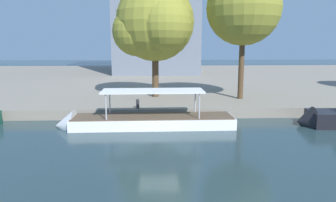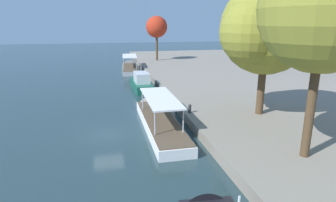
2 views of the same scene
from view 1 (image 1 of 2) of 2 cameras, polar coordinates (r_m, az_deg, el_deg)
ground_plane at (r=19.85m, az=-1.68°, el=-8.03°), size 220.00×220.00×0.00m
dock_promenade at (r=53.68m, az=-2.29°, el=4.00°), size 120.00×55.00×0.85m
tour_boat_2 at (r=24.12m, az=-5.20°, el=-3.91°), size 13.42×2.76×3.84m
mooring_bollard_0 at (r=26.86m, az=-5.48°, el=-0.41°), size 0.29×0.29×0.82m
tree_1 at (r=32.14m, az=-2.55°, el=13.73°), size 8.17×8.36×11.51m
tree_2 at (r=32.26m, az=12.77°, el=16.50°), size 7.25×7.14×12.55m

